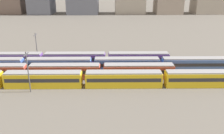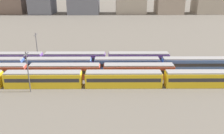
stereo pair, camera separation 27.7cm
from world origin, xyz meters
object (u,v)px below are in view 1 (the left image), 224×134
catenary_pole_1 (37,46)px  train_track_1 (65,71)px  train_track_2 (127,64)px  train_track_3 (75,59)px  catenary_pole_0 (28,70)px  train_track_0 (124,79)px

catenary_pole_1 → train_track_1: bearing=-50.9°
train_track_2 → catenary_pole_1: 28.48m
train_track_2 → catenary_pole_1: size_ratio=10.27×
train_track_3 → catenary_pole_0: bearing=-112.4°
train_track_0 → catenary_pole_0: 21.68m
train_track_0 → catenary_pole_1: (-25.62, 18.56, 3.19)m
train_track_2 → train_track_3: (-15.07, 5.20, -0.00)m
train_track_0 → train_track_3: same height
train_track_3 → catenary_pole_0: catenary_pole_0 is taller
train_track_0 → train_track_3: bearing=131.1°
catenary_pole_1 → train_track_0: bearing=-35.9°
train_track_3 → train_track_2: bearing=-19.0°
train_track_1 → catenary_pole_0: (-6.46, -8.12, 3.37)m
train_track_2 → catenary_pole_1: (-27.10, 8.16, 3.19)m
train_track_0 → train_track_1: bearing=160.6°
train_track_1 → catenary_pole_0: bearing=-128.5°
train_track_0 → train_track_3: (-13.59, 15.60, -0.00)m
train_track_1 → train_track_2: size_ratio=0.60×
train_track_2 → catenary_pole_1: catenary_pole_1 is taller
train_track_0 → train_track_3: 20.69m
train_track_3 → train_track_0: bearing=-48.9°
train_track_1 → train_track_2: 17.04m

